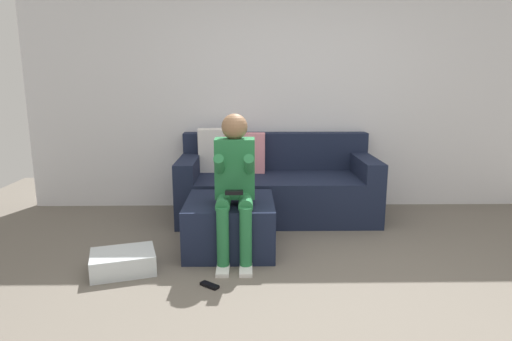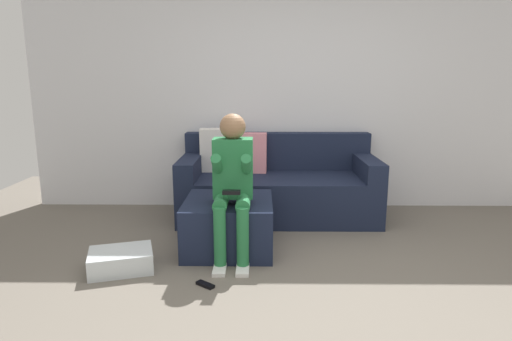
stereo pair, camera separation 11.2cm
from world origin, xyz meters
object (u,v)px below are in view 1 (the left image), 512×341
at_px(couch_sectional, 275,186).
at_px(storage_bin, 123,262).
at_px(ottoman, 230,225).
at_px(remote_near_ottoman, 210,285).
at_px(person_seated, 235,177).

bearing_deg(couch_sectional, storage_bin, -131.76).
bearing_deg(couch_sectional, ottoman, -115.02).
distance_m(couch_sectional, remote_near_ottoman, 1.79).
xyz_separation_m(person_seated, remote_near_ottoman, (-0.17, -0.54, -0.67)).
bearing_deg(ottoman, storage_bin, -150.75).
xyz_separation_m(couch_sectional, remote_near_ottoman, (-0.56, -1.66, -0.32)).
relative_size(person_seated, storage_bin, 2.50).
height_order(couch_sectional, remote_near_ottoman, couch_sectional).
bearing_deg(storage_bin, person_seated, 18.01).
relative_size(storage_bin, remote_near_ottoman, 3.21).
relative_size(ottoman, storage_bin, 1.59).
bearing_deg(remote_near_ottoman, person_seated, 110.92).
bearing_deg(remote_near_ottoman, couch_sectional, 109.59).
height_order(storage_bin, remote_near_ottoman, storage_bin).
xyz_separation_m(couch_sectional, person_seated, (-0.39, -1.12, 0.35)).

